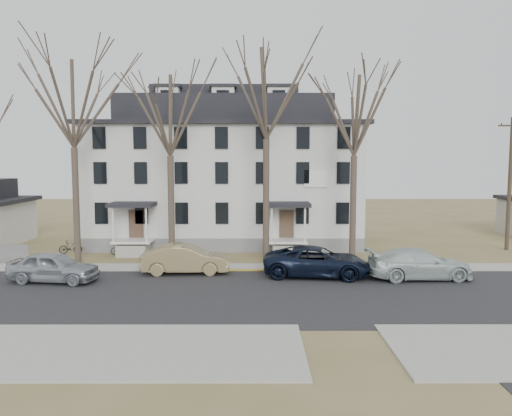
{
  "coord_description": "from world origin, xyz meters",
  "views": [
    {
      "loc": [
        0.32,
        -21.54,
        6.57
      ],
      "look_at": [
        0.36,
        9.0,
        3.55
      ],
      "focal_mm": 35.0,
      "sensor_mm": 36.0,
      "label": 1
    }
  ],
  "objects_px": {
    "car_silver": "(53,268)",
    "bicycle_left": "(122,249)",
    "car_tan": "(185,260)",
    "bicycle_right": "(71,248)",
    "tree_center": "(266,85)",
    "tree_mid_right": "(355,110)",
    "tree_mid_left": "(170,110)",
    "car_white": "(419,265)",
    "utility_pole_far": "(510,182)",
    "boarding_house": "(226,174)",
    "tree_far_left": "(72,97)",
    "car_navy": "(317,262)"
  },
  "relations": [
    {
      "from": "car_tan",
      "to": "bicycle_right",
      "type": "bearing_deg",
      "value": 53.31
    },
    {
      "from": "tree_mid_left",
      "to": "utility_pole_far",
      "type": "distance_m",
      "value": 24.33
    },
    {
      "from": "car_navy",
      "to": "car_white",
      "type": "xyz_separation_m",
      "value": [
        5.5,
        -0.58,
        -0.01
      ]
    },
    {
      "from": "tree_mid_left",
      "to": "tree_mid_right",
      "type": "height_order",
      "value": "same"
    },
    {
      "from": "car_silver",
      "to": "car_white",
      "type": "bearing_deg",
      "value": -80.51
    },
    {
      "from": "car_white",
      "to": "bicycle_right",
      "type": "bearing_deg",
      "value": 68.71
    },
    {
      "from": "car_tan",
      "to": "car_white",
      "type": "height_order",
      "value": "car_tan"
    },
    {
      "from": "tree_mid_right",
      "to": "car_white",
      "type": "height_order",
      "value": "tree_mid_right"
    },
    {
      "from": "car_navy",
      "to": "tree_mid_left",
      "type": "bearing_deg",
      "value": 72.81
    },
    {
      "from": "boarding_house",
      "to": "car_navy",
      "type": "xyz_separation_m",
      "value": [
        5.77,
        -12.16,
        -4.55
      ]
    },
    {
      "from": "tree_center",
      "to": "car_white",
      "type": "relative_size",
      "value": 2.61
    },
    {
      "from": "tree_mid_left",
      "to": "bicycle_left",
      "type": "height_order",
      "value": "tree_mid_left"
    },
    {
      "from": "tree_mid_left",
      "to": "car_navy",
      "type": "bearing_deg",
      "value": -24.55
    },
    {
      "from": "utility_pole_far",
      "to": "boarding_house",
      "type": "bearing_deg",
      "value": 169.08
    },
    {
      "from": "car_tan",
      "to": "tree_mid_right",
      "type": "bearing_deg",
      "value": -74.81
    },
    {
      "from": "boarding_house",
      "to": "bicycle_left",
      "type": "xyz_separation_m",
      "value": [
        -6.74,
        -5.97,
        -4.97
      ]
    },
    {
      "from": "car_white",
      "to": "bicycle_left",
      "type": "distance_m",
      "value": 19.25
    },
    {
      "from": "car_navy",
      "to": "tree_mid_right",
      "type": "bearing_deg",
      "value": -26.89
    },
    {
      "from": "boarding_house",
      "to": "car_white",
      "type": "relative_size",
      "value": 3.69
    },
    {
      "from": "tree_center",
      "to": "bicycle_right",
      "type": "bearing_deg",
      "value": 168.94
    },
    {
      "from": "tree_mid_left",
      "to": "car_silver",
      "type": "bearing_deg",
      "value": -135.64
    },
    {
      "from": "tree_far_left",
      "to": "bicycle_left",
      "type": "relative_size",
      "value": 8.76
    },
    {
      "from": "car_white",
      "to": "bicycle_right",
      "type": "height_order",
      "value": "car_white"
    },
    {
      "from": "tree_far_left",
      "to": "tree_mid_right",
      "type": "height_order",
      "value": "tree_far_left"
    },
    {
      "from": "tree_center",
      "to": "tree_mid_left",
      "type": "bearing_deg",
      "value": 180.0
    },
    {
      "from": "car_silver",
      "to": "bicycle_left",
      "type": "xyz_separation_m",
      "value": [
        1.67,
        7.48,
        -0.4
      ]
    },
    {
      "from": "tree_mid_right",
      "to": "car_silver",
      "type": "bearing_deg",
      "value": -162.62
    },
    {
      "from": "boarding_house",
      "to": "car_tan",
      "type": "height_order",
      "value": "boarding_house"
    },
    {
      "from": "tree_far_left",
      "to": "utility_pole_far",
      "type": "distance_m",
      "value": 30.29
    },
    {
      "from": "tree_mid_left",
      "to": "tree_center",
      "type": "xyz_separation_m",
      "value": [
        6.0,
        0.0,
        1.48
      ]
    },
    {
      "from": "tree_far_left",
      "to": "utility_pole_far",
      "type": "xyz_separation_m",
      "value": [
        29.5,
        4.2,
        -5.44
      ]
    },
    {
      "from": "tree_mid_left",
      "to": "car_navy",
      "type": "height_order",
      "value": "tree_mid_left"
    },
    {
      "from": "car_silver",
      "to": "car_white",
      "type": "distance_m",
      "value": 19.7
    },
    {
      "from": "tree_center",
      "to": "car_tan",
      "type": "xyz_separation_m",
      "value": [
        -4.68,
        -3.28,
        -10.26
      ]
    },
    {
      "from": "boarding_house",
      "to": "bicycle_left",
      "type": "relative_size",
      "value": 13.28
    },
    {
      "from": "car_silver",
      "to": "bicycle_right",
      "type": "relative_size",
      "value": 3.11
    },
    {
      "from": "tree_mid_left",
      "to": "tree_mid_right",
      "type": "xyz_separation_m",
      "value": [
        11.5,
        0.0,
        0.0
      ]
    },
    {
      "from": "tree_mid_right",
      "to": "car_silver",
      "type": "distance_m",
      "value": 19.79
    },
    {
      "from": "utility_pole_far",
      "to": "car_silver",
      "type": "height_order",
      "value": "utility_pole_far"
    },
    {
      "from": "tree_far_left",
      "to": "car_tan",
      "type": "height_order",
      "value": "tree_far_left"
    },
    {
      "from": "car_navy",
      "to": "bicycle_left",
      "type": "bearing_deg",
      "value": 71.03
    },
    {
      "from": "bicycle_left",
      "to": "tree_mid_right",
      "type": "bearing_deg",
      "value": -103.75
    },
    {
      "from": "tree_mid_left",
      "to": "bicycle_right",
      "type": "bearing_deg",
      "value": 160.56
    },
    {
      "from": "tree_center",
      "to": "bicycle_right",
      "type": "distance_m",
      "value": 17.34
    },
    {
      "from": "tree_center",
      "to": "tree_mid_right",
      "type": "distance_m",
      "value": 5.7
    },
    {
      "from": "tree_mid_right",
      "to": "car_white",
      "type": "bearing_deg",
      "value": -58.88
    },
    {
      "from": "utility_pole_far",
      "to": "car_navy",
      "type": "bearing_deg",
      "value": -150.87
    },
    {
      "from": "boarding_house",
      "to": "bicycle_left",
      "type": "bearing_deg",
      "value": -138.48
    },
    {
      "from": "car_silver",
      "to": "bicycle_left",
      "type": "bearing_deg",
      "value": -5.17
    },
    {
      "from": "tree_far_left",
      "to": "tree_mid_left",
      "type": "relative_size",
      "value": 1.08
    }
  ]
}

